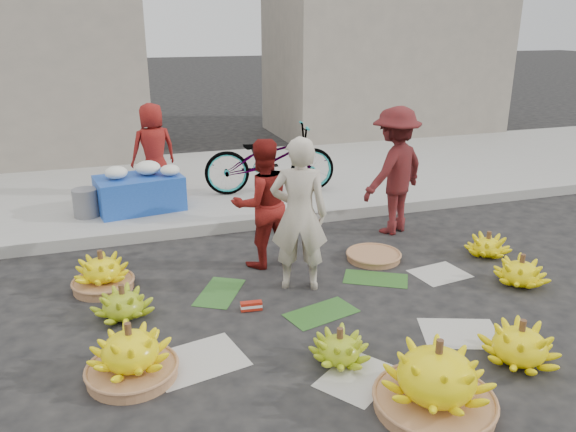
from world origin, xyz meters
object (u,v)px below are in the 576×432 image
object	(u,v)px
banana_bunch_0	(131,354)
vendor_cream	(299,215)
flower_table	(140,190)
bicycle	(270,159)
banana_bunch_4	(521,271)

from	to	relation	value
banana_bunch_0	vendor_cream	xyz separation A→B (m)	(1.68, 1.05, 0.57)
banana_bunch_0	flower_table	xyz separation A→B (m)	(0.36, 3.71, 0.19)
flower_table	bicycle	bearing A→B (deg)	-2.22
vendor_cream	flower_table	bearing A→B (deg)	-44.41
bicycle	banana_bunch_4	bearing A→B (deg)	-147.07
banana_bunch_0	vendor_cream	world-z (taller)	vendor_cream
banana_bunch_0	bicycle	size ratio (longest dim) A/B	0.38
vendor_cream	flower_table	xyz separation A→B (m)	(-1.33, 2.65, -0.38)
vendor_cream	bicycle	size ratio (longest dim) A/B	0.80
banana_bunch_0	bicycle	xyz separation A→B (m)	(2.24, 3.93, 0.43)
banana_bunch_4	bicycle	distance (m)	3.90
vendor_cream	bicycle	xyz separation A→B (m)	(0.56, 2.88, -0.14)
banana_bunch_0	banana_bunch_4	xyz separation A→B (m)	(3.83, 0.40, -0.06)
bicycle	banana_bunch_0	bearing A→B (deg)	158.99
vendor_cream	flower_table	size ratio (longest dim) A/B	1.28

